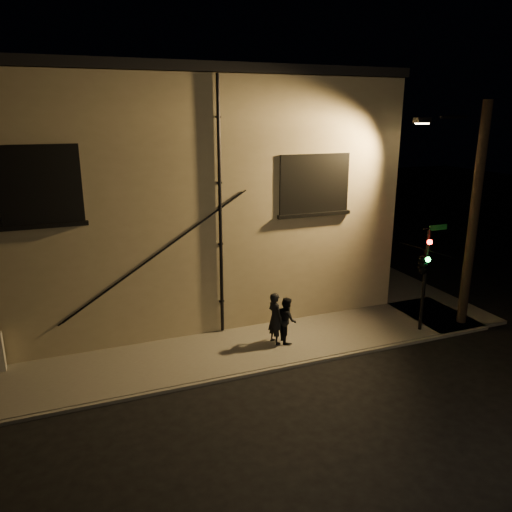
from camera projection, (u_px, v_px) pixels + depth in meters
name	position (u px, v px, depth m)	size (l,w,h in m)	color
ground	(308.00, 363.00, 15.15)	(90.00, 90.00, 0.00)	black
sidewalk	(285.00, 306.00, 19.49)	(21.00, 16.00, 0.12)	#57554F
building	(149.00, 185.00, 20.92)	(16.20, 12.23, 8.80)	tan
pedestrian_a	(275.00, 318.00, 16.01)	(0.63, 0.41, 1.71)	black
pedestrian_b	(287.00, 320.00, 16.14)	(0.74, 0.57, 1.51)	black
traffic_signal	(424.00, 262.00, 16.39)	(1.32, 2.17, 3.66)	black
streetlamp_pole	(471.00, 213.00, 16.80)	(2.05, 1.40, 7.73)	black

